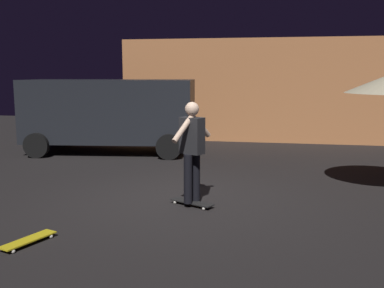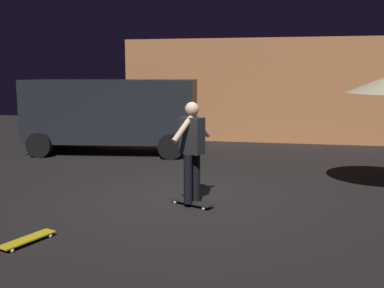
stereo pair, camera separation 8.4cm
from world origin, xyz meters
name	(u,v)px [view 1 (the left image)]	position (x,y,z in m)	size (l,w,h in m)	color
ground_plane	(181,200)	(0.00, 0.00, 0.00)	(28.00, 28.00, 0.00)	black
low_building	(272,89)	(1.42, 9.22, 1.65)	(9.80, 4.46, 3.31)	#C67A47
parked_van	(110,111)	(-2.97, 4.41, 1.16)	(4.79, 2.68, 2.03)	black
skateboard_ridden	(192,203)	(0.25, -0.31, 0.06)	(0.79, 0.52, 0.07)	black
skateboard_spare	(28,240)	(-1.52, -2.40, 0.06)	(0.46, 0.80, 0.07)	gold
skater	(192,145)	(0.25, -0.31, 1.04)	(0.52, 0.92, 1.67)	black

